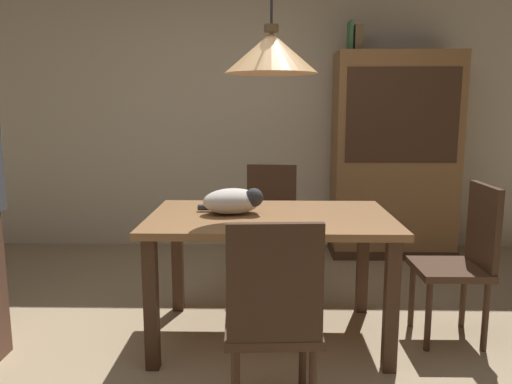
% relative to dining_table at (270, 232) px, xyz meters
% --- Properties ---
extents(back_wall, '(6.40, 0.10, 2.90)m').
position_rel_dining_table_xyz_m(back_wall, '(-0.15, 2.08, 0.80)').
color(back_wall, beige).
rests_on(back_wall, ground).
extents(dining_table, '(1.40, 0.90, 0.75)m').
position_rel_dining_table_xyz_m(dining_table, '(0.00, 0.00, 0.00)').
color(dining_table, olive).
rests_on(dining_table, ground).
extents(chair_right_side, '(0.40, 0.40, 0.93)m').
position_rel_dining_table_xyz_m(chair_right_side, '(1.13, 0.00, -0.14)').
color(chair_right_side, '#472D1E').
rests_on(chair_right_side, ground).
extents(chair_far_back, '(0.44, 0.44, 0.93)m').
position_rel_dining_table_xyz_m(chair_far_back, '(0.01, 0.88, -0.14)').
color(chair_far_back, '#472D1E').
rests_on(chair_far_back, ground).
extents(chair_near_front, '(0.42, 0.42, 0.93)m').
position_rel_dining_table_xyz_m(chair_near_front, '(0.00, -0.88, -0.14)').
color(chair_near_front, '#472D1E').
rests_on(chair_near_front, ground).
extents(cat_sleeping, '(0.40, 0.30, 0.16)m').
position_rel_dining_table_xyz_m(cat_sleeping, '(-0.21, 0.02, 0.18)').
color(cat_sleeping, silver).
rests_on(cat_sleeping, dining_table).
extents(pendant_lamp, '(0.52, 0.52, 1.30)m').
position_rel_dining_table_xyz_m(pendant_lamp, '(0.00, 0.00, 1.01)').
color(pendant_lamp, '#E0A86B').
extents(hutch_bookcase, '(1.12, 0.45, 1.85)m').
position_rel_dining_table_xyz_m(hutch_bookcase, '(1.14, 1.75, 0.24)').
color(hutch_bookcase, olive).
rests_on(hutch_bookcase, ground).
extents(book_green_slim, '(0.03, 0.20, 0.26)m').
position_rel_dining_table_xyz_m(book_green_slim, '(0.71, 1.75, 1.33)').
color(book_green_slim, '#427A4C').
rests_on(book_green_slim, hutch_bookcase).
extents(book_brown_thick, '(0.06, 0.24, 0.22)m').
position_rel_dining_table_xyz_m(book_brown_thick, '(0.77, 1.75, 1.31)').
color(book_brown_thick, brown).
rests_on(book_brown_thick, hutch_bookcase).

